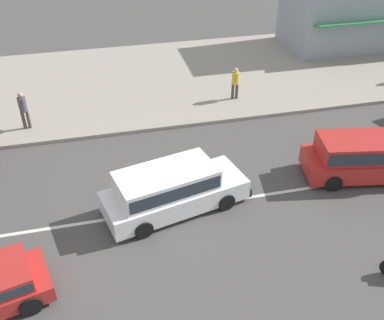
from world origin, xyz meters
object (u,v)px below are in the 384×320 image
at_px(minivan_white_0, 171,188).
at_px(pedestrian_by_shop, 235,81).
at_px(pedestrian_near_clock, 23,108).
at_px(shopfront_corner_warung, 347,5).
at_px(minivan_red_4, 361,156).

distance_m(minivan_white_0, pedestrian_by_shop, 8.26).
relative_size(pedestrian_near_clock, shopfront_corner_warung, 0.24).
xyz_separation_m(minivan_red_4, pedestrian_near_clock, (-12.01, 6.12, 0.27)).
xyz_separation_m(minivan_white_0, pedestrian_near_clock, (-4.98, 6.36, 0.26)).
height_order(minivan_white_0, pedestrian_by_shop, pedestrian_by_shop).
height_order(minivan_red_4, pedestrian_by_shop, pedestrian_by_shop).
bearing_deg(minivan_red_4, minivan_white_0, -177.97).
bearing_deg(pedestrian_by_shop, shopfront_corner_warung, 32.89).
bearing_deg(minivan_red_4, shopfront_corner_warung, 64.26).
height_order(minivan_white_0, shopfront_corner_warung, shopfront_corner_warung).
xyz_separation_m(pedestrian_by_shop, shopfront_corner_warung, (8.47, 5.48, 1.47)).
bearing_deg(minivan_white_0, shopfront_corner_warung, 43.96).
height_order(pedestrian_near_clock, pedestrian_by_shop, pedestrian_near_clock).
bearing_deg(minivan_white_0, minivan_red_4, 2.03).
xyz_separation_m(minivan_white_0, minivan_red_4, (7.02, 0.25, -0.00)).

